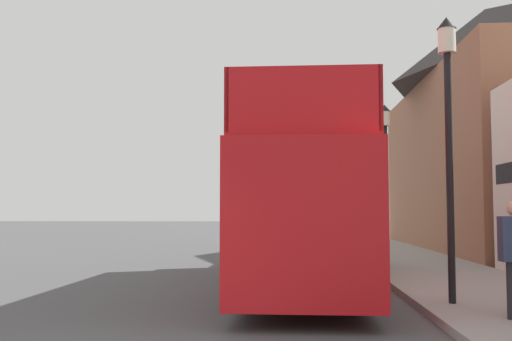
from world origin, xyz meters
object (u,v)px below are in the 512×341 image
Objects in this scene: parked_car_ahead_of_bus at (320,241)px; lamp_post_nearest at (448,106)px; lamp_post_second at (385,154)px; tour_bus at (303,207)px.

lamp_post_nearest is at bearing -82.07° from parked_car_ahead_of_bus.
lamp_post_second is (0.07, 7.68, -0.16)m from lamp_post_nearest.
lamp_post_second reaches higher than tour_bus.
lamp_post_nearest reaches higher than tour_bus.
parked_car_ahead_of_bus is 5.39m from lamp_post_second.
tour_bus is 4.54m from lamp_post_nearest.
parked_car_ahead_of_bus is at bearing 85.60° from tour_bus.
lamp_post_second is (1.84, -4.15, 2.89)m from parked_car_ahead_of_bus.
parked_car_ahead_of_bus is (0.82, 8.59, -1.23)m from tour_bus.
lamp_post_nearest is at bearing -50.42° from tour_bus.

